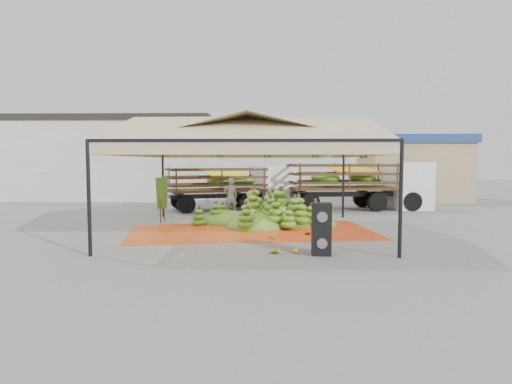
{
  "coord_description": "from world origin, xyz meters",
  "views": [
    {
      "loc": [
        0.56,
        -14.89,
        2.45
      ],
      "look_at": [
        0.2,
        1.5,
        1.3
      ],
      "focal_mm": 30.0,
      "sensor_mm": 36.0,
      "label": 1
    }
  ],
  "objects_px": {
    "banana_heap": "(268,208)",
    "truck_left": "(236,183)",
    "speaker_stack": "(321,229)",
    "vendor": "(231,197)",
    "truck_right": "(364,180)"
  },
  "relations": [
    {
      "from": "speaker_stack",
      "to": "banana_heap",
      "type": "bearing_deg",
      "value": 105.65
    },
    {
      "from": "vendor",
      "to": "truck_left",
      "type": "bearing_deg",
      "value": -109.76
    },
    {
      "from": "truck_right",
      "to": "banana_heap",
      "type": "bearing_deg",
      "value": -140.64
    },
    {
      "from": "truck_right",
      "to": "speaker_stack",
      "type": "bearing_deg",
      "value": -115.41
    },
    {
      "from": "vendor",
      "to": "truck_right",
      "type": "height_order",
      "value": "truck_right"
    },
    {
      "from": "banana_heap",
      "to": "speaker_stack",
      "type": "xyz_separation_m",
      "value": [
        1.38,
        -5.78,
        0.05
      ]
    },
    {
      "from": "truck_left",
      "to": "banana_heap",
      "type": "bearing_deg",
      "value": -94.28
    },
    {
      "from": "banana_heap",
      "to": "truck_left",
      "type": "distance_m",
      "value": 5.52
    },
    {
      "from": "speaker_stack",
      "to": "truck_right",
      "type": "distance_m",
      "value": 11.71
    },
    {
      "from": "banana_heap",
      "to": "truck_right",
      "type": "relative_size",
      "value": 0.8
    },
    {
      "from": "speaker_stack",
      "to": "vendor",
      "type": "distance_m",
      "value": 8.59
    },
    {
      "from": "banana_heap",
      "to": "truck_left",
      "type": "bearing_deg",
      "value": 107.01
    },
    {
      "from": "vendor",
      "to": "truck_right",
      "type": "bearing_deg",
      "value": -174.01
    },
    {
      "from": "speaker_stack",
      "to": "truck_right",
      "type": "height_order",
      "value": "truck_right"
    },
    {
      "from": "speaker_stack",
      "to": "truck_left",
      "type": "bearing_deg",
      "value": 107.36
    }
  ]
}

